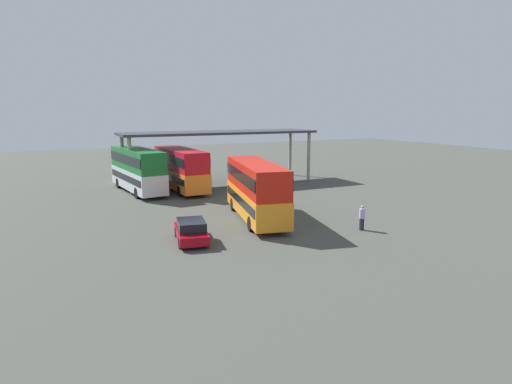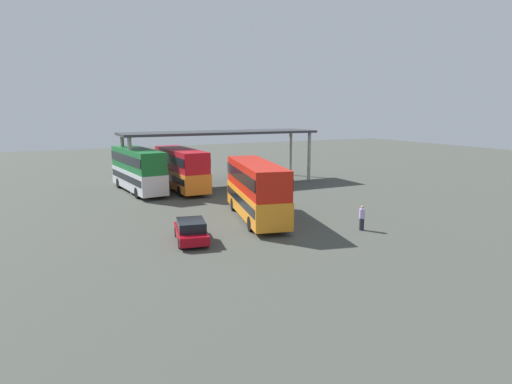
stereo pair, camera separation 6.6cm
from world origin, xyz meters
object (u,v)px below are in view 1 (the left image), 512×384
(double_decker_main, at_px, (256,188))
(pedestrian_waiting, at_px, (362,218))
(double_decker_mid_row, at_px, (180,168))
(double_decker_near_canopy, at_px, (137,168))
(parked_hatchback, at_px, (191,231))

(double_decker_main, bearing_deg, pedestrian_waiting, -126.82)
(double_decker_main, relative_size, double_decker_mid_row, 1.03)
(double_decker_near_canopy, bearing_deg, pedestrian_waiting, -158.43)
(double_decker_mid_row, bearing_deg, double_decker_main, -175.25)
(parked_hatchback, distance_m, double_decker_mid_row, 17.74)
(double_decker_mid_row, distance_m, pedestrian_waiting, 20.64)
(double_decker_mid_row, bearing_deg, pedestrian_waiting, -163.18)
(double_decker_near_canopy, bearing_deg, double_decker_mid_row, -107.69)
(double_decker_main, relative_size, double_decker_near_canopy, 0.99)
(double_decker_main, bearing_deg, double_decker_mid_row, 18.63)
(double_decker_main, height_order, double_decker_near_canopy, double_decker_near_canopy)
(pedestrian_waiting, bearing_deg, double_decker_mid_row, -7.45)
(parked_hatchback, distance_m, pedestrian_waiting, 11.18)
(double_decker_main, distance_m, double_decker_mid_row, 13.88)
(double_decker_near_canopy, xyz_separation_m, double_decker_mid_row, (3.98, -0.93, -0.04))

